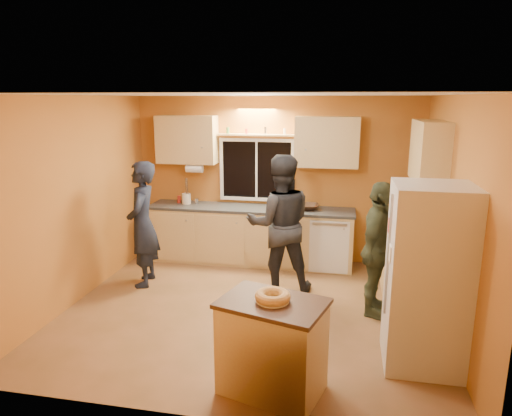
% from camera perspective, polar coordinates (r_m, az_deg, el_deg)
% --- Properties ---
extents(ground, '(4.50, 4.50, 0.00)m').
position_cam_1_polar(ground, '(5.80, -0.73, -12.64)').
color(ground, brown).
rests_on(ground, ground).
extents(room_shell, '(4.54, 4.04, 2.61)m').
position_cam_1_polar(room_shell, '(5.67, 1.25, 3.97)').
color(room_shell, '#B7712E').
rests_on(room_shell, ground).
extents(back_counter, '(4.23, 0.62, 0.90)m').
position_cam_1_polar(back_counter, '(7.20, 2.11, -3.52)').
color(back_counter, tan).
rests_on(back_counter, ground).
extents(right_counter, '(0.62, 1.84, 0.90)m').
position_cam_1_polar(right_counter, '(6.05, 18.85, -7.63)').
color(right_counter, tan).
rests_on(right_counter, ground).
extents(refrigerator, '(0.72, 0.70, 1.80)m').
position_cam_1_polar(refrigerator, '(4.68, 20.60, -8.13)').
color(refrigerator, silver).
rests_on(refrigerator, ground).
extents(island, '(1.03, 0.83, 0.86)m').
position_cam_1_polar(island, '(4.20, 2.04, -16.85)').
color(island, tan).
rests_on(island, ground).
extents(bundt_pastry, '(0.31, 0.31, 0.09)m').
position_cam_1_polar(bundt_pastry, '(3.98, 2.10, -10.99)').
color(bundt_pastry, tan).
rests_on(bundt_pastry, island).
extents(person_left, '(0.54, 0.71, 1.74)m').
position_cam_1_polar(person_left, '(6.48, -14.00, -1.98)').
color(person_left, black).
rests_on(person_left, ground).
extents(person_center, '(1.05, 0.91, 1.86)m').
position_cam_1_polar(person_center, '(6.08, 3.00, -2.02)').
color(person_center, black).
rests_on(person_center, ground).
extents(person_right, '(0.65, 1.03, 1.64)m').
position_cam_1_polar(person_right, '(5.60, 14.95, -5.07)').
color(person_right, '#2E3421').
rests_on(person_right, ground).
extents(mixing_bowl, '(0.37, 0.37, 0.08)m').
position_cam_1_polar(mixing_bowl, '(7.04, 6.54, 0.15)').
color(mixing_bowl, black).
rests_on(mixing_bowl, back_counter).
extents(utensil_crock, '(0.14, 0.14, 0.17)m').
position_cam_1_polar(utensil_crock, '(7.45, -8.69, 1.17)').
color(utensil_crock, '#EEE1C7').
rests_on(utensil_crock, back_counter).
extents(potted_plant, '(0.30, 0.27, 0.32)m').
position_cam_1_polar(potted_plant, '(5.45, 20.01, -3.28)').
color(potted_plant, gray).
rests_on(potted_plant, right_counter).
extents(red_box, '(0.17, 0.13, 0.07)m').
position_cam_1_polar(red_box, '(6.25, 18.75, -2.28)').
color(red_box, '#B52A1B').
rests_on(red_box, right_counter).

